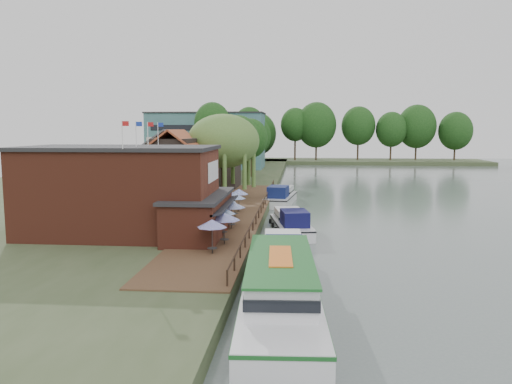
{
  "coord_description": "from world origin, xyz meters",
  "views": [
    {
      "loc": [
        -1.43,
        -40.12,
        9.61
      ],
      "look_at": [
        -6.0,
        12.0,
        3.0
      ],
      "focal_mm": 35.0,
      "sensor_mm": 36.0,
      "label": 1
    }
  ],
  "objects_px": {
    "cottage_a": "(177,169)",
    "swan": "(247,287)",
    "umbrella_0": "(212,236)",
    "cottage_b": "(173,163)",
    "umbrella_1": "(224,229)",
    "umbrella_6": "(239,200)",
    "pub": "(144,191)",
    "umbrella_3": "(231,215)",
    "hotel_block": "(207,140)",
    "tour_boat": "(280,289)",
    "cottage_c": "(215,159)",
    "cruiser_2": "(281,194)",
    "cruiser_1": "(291,220)",
    "willow": "(224,158)",
    "cruiser_0": "(283,252)",
    "umbrella_4": "(225,209)",
    "umbrella_5": "(235,205)",
    "umbrella_2": "(223,222)"
  },
  "relations": [
    {
      "from": "umbrella_1",
      "to": "tour_boat",
      "type": "bearing_deg",
      "value": -68.18
    },
    {
      "from": "pub",
      "to": "umbrella_5",
      "type": "xyz_separation_m",
      "value": [
        6.35,
        8.35,
        -2.36
      ]
    },
    {
      "from": "cottage_c",
      "to": "cruiser_1",
      "type": "relative_size",
      "value": 0.84
    },
    {
      "from": "umbrella_6",
      "to": "cruiser_1",
      "type": "relative_size",
      "value": 0.24
    },
    {
      "from": "hotel_block",
      "to": "cottage_c",
      "type": "xyz_separation_m",
      "value": [
        8.0,
        -37.0,
        -1.9
      ]
    },
    {
      "from": "willow",
      "to": "umbrella_3",
      "type": "distance_m",
      "value": 17.94
    },
    {
      "from": "umbrella_1",
      "to": "cottage_b",
      "type": "bearing_deg",
      "value": 111.43
    },
    {
      "from": "tour_boat",
      "to": "swan",
      "type": "height_order",
      "value": "tour_boat"
    },
    {
      "from": "cottage_a",
      "to": "cruiser_0",
      "type": "distance_m",
      "value": 24.88
    },
    {
      "from": "cottage_b",
      "to": "umbrella_3",
      "type": "relative_size",
      "value": 3.92
    },
    {
      "from": "cottage_a",
      "to": "swan",
      "type": "xyz_separation_m",
      "value": [
        10.5,
        -25.4,
        -5.03
      ]
    },
    {
      "from": "hotel_block",
      "to": "cottage_c",
      "type": "bearing_deg",
      "value": -77.8
    },
    {
      "from": "hotel_block",
      "to": "swan",
      "type": "distance_m",
      "value": 83.54
    },
    {
      "from": "cottage_a",
      "to": "willow",
      "type": "bearing_deg",
      "value": 48.01
    },
    {
      "from": "pub",
      "to": "umbrella_3",
      "type": "relative_size",
      "value": 8.18
    },
    {
      "from": "pub",
      "to": "cottage_a",
      "type": "bearing_deg",
      "value": 93.81
    },
    {
      "from": "tour_boat",
      "to": "umbrella_0",
      "type": "bearing_deg",
      "value": 117.11
    },
    {
      "from": "cottage_a",
      "to": "swan",
      "type": "bearing_deg",
      "value": -67.54
    },
    {
      "from": "cruiser_2",
      "to": "swan",
      "type": "bearing_deg",
      "value": -83.98
    },
    {
      "from": "cottage_c",
      "to": "cruiser_0",
      "type": "distance_m",
      "value": 41.94
    },
    {
      "from": "cruiser_2",
      "to": "cruiser_1",
      "type": "bearing_deg",
      "value": -77.61
    },
    {
      "from": "hotel_block",
      "to": "cruiser_2",
      "type": "xyz_separation_m",
      "value": [
        18.18,
        -46.44,
        -5.87
      ]
    },
    {
      "from": "cottage_c",
      "to": "willow",
      "type": "height_order",
      "value": "willow"
    },
    {
      "from": "pub",
      "to": "swan",
      "type": "bearing_deg",
      "value": -47.58
    },
    {
      "from": "cottage_b",
      "to": "umbrella_2",
      "type": "bearing_deg",
      "value": -67.5
    },
    {
      "from": "umbrella_1",
      "to": "cottage_c",
      "type": "bearing_deg",
      "value": 100.74
    },
    {
      "from": "willow",
      "to": "umbrella_2",
      "type": "bearing_deg",
      "value": -81.56
    },
    {
      "from": "umbrella_5",
      "to": "cottage_c",
      "type": "bearing_deg",
      "value": 103.91
    },
    {
      "from": "cruiser_1",
      "to": "umbrella_6",
      "type": "bearing_deg",
      "value": 126.4
    },
    {
      "from": "willow",
      "to": "umbrella_1",
      "type": "distance_m",
      "value": 23.73
    },
    {
      "from": "hotel_block",
      "to": "umbrella_2",
      "type": "relative_size",
      "value": 10.69
    },
    {
      "from": "swan",
      "to": "umbrella_0",
      "type": "bearing_deg",
      "value": 122.73
    },
    {
      "from": "umbrella_3",
      "to": "umbrella_4",
      "type": "xyz_separation_m",
      "value": [
        -1.03,
        2.98,
        0.0
      ]
    },
    {
      "from": "cottage_c",
      "to": "cruiser_2",
      "type": "distance_m",
      "value": 14.44
    },
    {
      "from": "umbrella_5",
      "to": "tour_boat",
      "type": "relative_size",
      "value": 0.16
    },
    {
      "from": "cottage_a",
      "to": "umbrella_0",
      "type": "bearing_deg",
      "value": -69.96
    },
    {
      "from": "umbrella_0",
      "to": "swan",
      "type": "xyz_separation_m",
      "value": [
        2.86,
        -4.45,
        -2.07
      ]
    },
    {
      "from": "umbrella_6",
      "to": "umbrella_1",
      "type": "bearing_deg",
      "value": -87.29
    },
    {
      "from": "pub",
      "to": "umbrella_3",
      "type": "xyz_separation_m",
      "value": [
        6.78,
        2.8,
        -2.36
      ]
    },
    {
      "from": "pub",
      "to": "umbrella_0",
      "type": "height_order",
      "value": "pub"
    },
    {
      "from": "umbrella_1",
      "to": "cruiser_1",
      "type": "bearing_deg",
      "value": 63.26
    },
    {
      "from": "cruiser_1",
      "to": "hotel_block",
      "type": "bearing_deg",
      "value": 96.88
    },
    {
      "from": "cruiser_1",
      "to": "swan",
      "type": "relative_size",
      "value": 22.93
    },
    {
      "from": "cruiser_0",
      "to": "swan",
      "type": "relative_size",
      "value": 24.72
    },
    {
      "from": "cottage_c",
      "to": "hotel_block",
      "type": "bearing_deg",
      "value": 102.2
    },
    {
      "from": "cottage_b",
      "to": "umbrella_1",
      "type": "distance_m",
      "value": 30.37
    },
    {
      "from": "hotel_block",
      "to": "tour_boat",
      "type": "relative_size",
      "value": 1.75
    },
    {
      "from": "umbrella_0",
      "to": "umbrella_5",
      "type": "height_order",
      "value": "same"
    },
    {
      "from": "umbrella_0",
      "to": "cottage_c",
      "type": "bearing_deg",
      "value": 99.44
    },
    {
      "from": "pub",
      "to": "tour_boat",
      "type": "relative_size",
      "value": 1.38
    }
  ]
}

